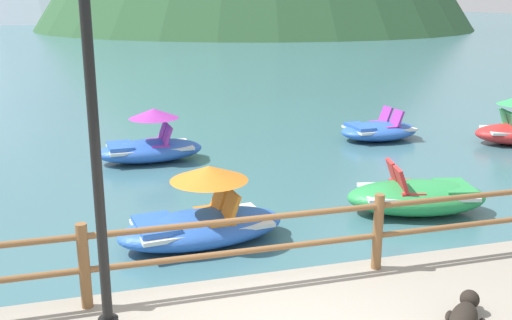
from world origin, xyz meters
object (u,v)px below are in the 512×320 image
at_px(pedal_boat_5, 202,219).
at_px(lamp_post, 89,57).
at_px(pedal_boat_3, 150,145).
at_px(pedal_boat_4, 379,130).
at_px(pedal_boat_2, 417,196).
at_px(dog_resting, 465,316).

bearing_deg(pedal_boat_5, lamp_post, -118.16).
distance_m(pedal_boat_3, pedal_boat_4, 6.01).
bearing_deg(pedal_boat_5, pedal_boat_2, 3.83).
xyz_separation_m(lamp_post, dog_resting, (3.43, -0.95, -2.56)).
xyz_separation_m(pedal_boat_4, pedal_boat_5, (-5.74, -5.39, 0.13)).
height_order(dog_resting, pedal_boat_3, pedal_boat_3).
distance_m(dog_resting, pedal_boat_3, 8.90).
distance_m(lamp_post, dog_resting, 4.38).
bearing_deg(pedal_boat_4, pedal_boat_5, -136.80).
relative_size(pedal_boat_3, pedal_boat_5, 0.91).
bearing_deg(dog_resting, pedal_boat_3, 104.24).
bearing_deg(pedal_boat_5, pedal_boat_4, 43.20).
distance_m(dog_resting, pedal_boat_2, 4.40).
height_order(pedal_boat_3, pedal_boat_5, pedal_boat_3).
bearing_deg(lamp_post, dog_resting, -15.55).
xyz_separation_m(dog_resting, pedal_boat_5, (-1.94, 3.73, -0.15)).
bearing_deg(lamp_post, pedal_boat_3, 80.85).
bearing_deg(dog_resting, pedal_boat_2, 64.94).
relative_size(dog_resting, pedal_boat_4, 0.37).
distance_m(pedal_boat_2, pedal_boat_5, 3.81).
relative_size(pedal_boat_2, pedal_boat_4, 1.19).
relative_size(lamp_post, dog_resting, 5.50).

